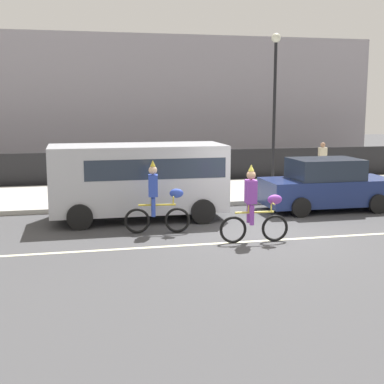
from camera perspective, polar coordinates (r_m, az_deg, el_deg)
ground_plane at (r=13.81m, az=6.79°, el=-4.69°), size 80.00×80.00×0.00m
road_centre_line at (r=13.36m, az=7.51°, el=-5.17°), size 36.00×0.14×0.01m
sidewalk_curb at (r=19.91m, az=0.57°, el=-0.03°), size 60.00×5.00×0.15m
fence_line at (r=22.63m, az=-1.12°, el=2.71°), size 40.00×0.08×1.40m
building_backdrop at (r=30.66m, az=-9.62°, el=9.33°), size 28.00×8.00×6.72m
parade_cyclist_cobalt at (r=13.89m, az=-3.69°, el=-1.01°), size 1.71×0.51×1.92m
parade_cyclist_purple at (r=13.02m, az=6.74°, el=-1.77°), size 1.72×0.50×1.92m
parked_van_silver at (r=15.57m, az=-5.53°, el=1.74°), size 5.00×2.22×2.18m
parked_car_navy at (r=17.44m, az=14.15°, el=0.67°), size 4.10×1.92×1.64m
street_lamp_post at (r=21.42m, az=8.83°, el=11.03°), size 0.36×0.36×5.86m
pedestrian_onlooker at (r=22.68m, az=13.73°, el=3.25°), size 0.32×0.20×1.62m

